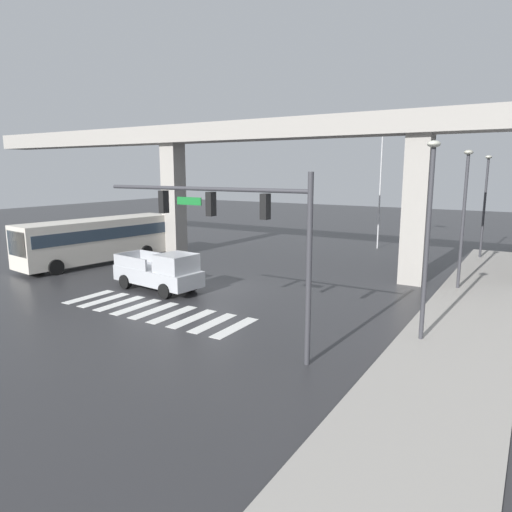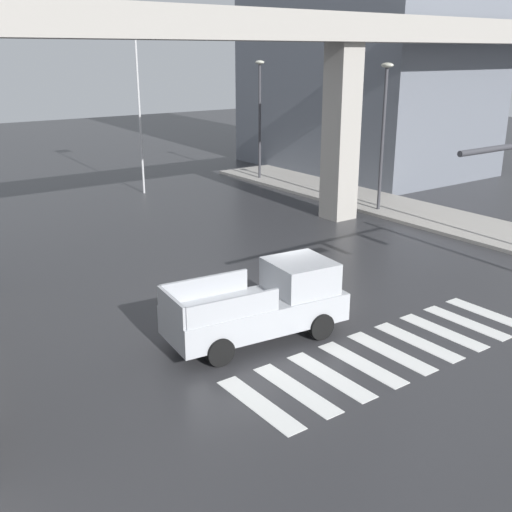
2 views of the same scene
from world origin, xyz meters
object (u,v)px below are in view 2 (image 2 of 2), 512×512
Objects in this scene: pickup_truck at (265,304)px; flagpole at (140,87)px; street_lamp_far_north at (260,106)px; street_lamp_mid_block at (384,120)px.

pickup_truck is 20.58m from flagpole.
street_lamp_far_north reaches higher than pickup_truck.
flagpole is (5.71, 19.15, 4.93)m from pickup_truck.
pickup_truck is at bearing -125.85° from street_lamp_far_north.
flagpole is (-7.53, 0.82, 1.36)m from street_lamp_far_north.
flagpole reaches higher than street_lamp_mid_block.
street_lamp_far_north is (13.25, 18.33, 3.57)m from pickup_truck.
street_lamp_mid_block is at bearing -90.00° from street_lamp_far_north.
flagpole is at bearing 73.39° from pickup_truck.
flagpole reaches higher than street_lamp_far_north.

